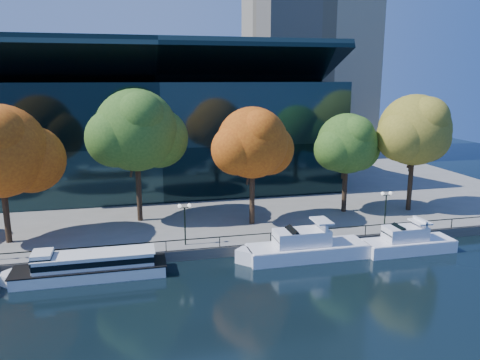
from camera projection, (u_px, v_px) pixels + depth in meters
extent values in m
plane|color=black|center=(227.00, 270.00, 41.11)|extent=(160.00, 160.00, 0.00)
cube|color=slate|center=(181.00, 179.00, 75.71)|extent=(90.00, 67.00, 1.00)
cube|color=#47443F|center=(220.00, 252.00, 43.90)|extent=(90.00, 0.25, 1.00)
cube|color=black|center=(220.00, 237.00, 43.78)|extent=(88.20, 0.08, 0.08)
cube|color=black|center=(220.00, 242.00, 43.89)|extent=(0.07, 0.07, 0.90)
cube|color=black|center=(156.00, 137.00, 68.93)|extent=(50.00, 24.00, 16.00)
cube|color=black|center=(155.00, 70.00, 63.09)|extent=(50.00, 17.14, 7.86)
cube|color=white|center=(91.00, 272.00, 39.48)|extent=(12.36, 3.00, 0.97)
cube|color=black|center=(90.00, 267.00, 39.37)|extent=(12.60, 3.06, 0.11)
cube|color=white|center=(12.00, 279.00, 38.11)|extent=(2.48, 2.48, 0.97)
cube|color=white|center=(95.00, 260.00, 39.35)|extent=(9.64, 2.46, 1.06)
cube|color=black|center=(95.00, 259.00, 39.34)|extent=(9.76, 2.52, 0.49)
cube|color=white|center=(95.00, 253.00, 39.23)|extent=(9.88, 2.58, 0.09)
cube|color=white|center=(43.00, 261.00, 38.37)|extent=(1.59, 2.10, 1.59)
cube|color=black|center=(42.00, 259.00, 38.34)|extent=(1.63, 2.16, 0.62)
cube|color=white|center=(307.00, 251.00, 43.75)|extent=(11.27, 3.22, 1.29)
cube|color=white|center=(249.00, 257.00, 42.49)|extent=(2.47, 2.47, 1.29)
cube|color=white|center=(307.00, 245.00, 43.60)|extent=(11.05, 3.16, 0.09)
cube|color=white|center=(302.00, 237.00, 43.31)|extent=(5.07, 2.42, 1.40)
cube|color=black|center=(287.00, 237.00, 42.96)|extent=(2.22, 2.32, 1.76)
cube|color=white|center=(321.00, 225.00, 43.52)|extent=(0.27, 2.51, 0.86)
cube|color=white|center=(322.00, 221.00, 43.43)|extent=(1.50, 2.51, 0.16)
cube|color=white|center=(408.00, 246.00, 45.34)|extent=(8.92, 2.78, 1.19)
cube|color=white|center=(366.00, 250.00, 44.35)|extent=(2.19, 2.19, 1.19)
cube|color=white|center=(409.00, 240.00, 45.21)|extent=(8.74, 2.72, 0.08)
cube|color=white|center=(405.00, 233.00, 44.95)|extent=(4.01, 2.08, 1.29)
cube|color=black|center=(395.00, 233.00, 44.67)|extent=(1.81, 2.00, 1.50)
cube|color=white|center=(420.00, 223.00, 45.09)|extent=(0.25, 2.16, 0.79)
cube|color=white|center=(420.00, 222.00, 45.07)|extent=(1.39, 2.16, 0.15)
cylinder|color=black|center=(6.00, 207.00, 44.43)|extent=(0.56, 0.56, 7.12)
cylinder|color=black|center=(9.00, 177.00, 44.13)|extent=(1.15, 1.73, 3.57)
sphere|color=#9B330C|center=(31.00, 159.00, 45.30)|extent=(6.56, 6.56, 6.56)
cylinder|color=black|center=(139.00, 185.00, 51.24)|extent=(0.56, 0.56, 8.05)
cylinder|color=black|center=(142.00, 156.00, 50.86)|extent=(1.25, 1.91, 4.02)
cylinder|color=black|center=(134.00, 160.00, 50.25)|extent=(1.15, 1.31, 3.59)
sphere|color=#2C551A|center=(136.00, 130.00, 49.94)|extent=(8.81, 8.81, 8.81)
sphere|color=#2C551A|center=(159.00, 138.00, 51.98)|extent=(6.61, 6.61, 6.61)
sphere|color=#2C551A|center=(115.00, 138.00, 48.76)|extent=(6.17, 6.17, 6.17)
sphere|color=#2C551A|center=(140.00, 117.00, 48.03)|extent=(5.29, 5.29, 5.29)
cylinder|color=black|center=(252.00, 192.00, 50.22)|extent=(0.56, 0.56, 7.10)
cylinder|color=black|center=(256.00, 166.00, 49.93)|extent=(1.15, 1.73, 3.56)
cylinder|color=black|center=(249.00, 169.00, 49.30)|extent=(1.05, 1.19, 3.18)
sphere|color=#9B330C|center=(252.00, 143.00, 49.08)|extent=(7.55, 7.55, 7.55)
sphere|color=#9B330C|center=(268.00, 149.00, 50.82)|extent=(5.66, 5.66, 5.66)
sphere|color=#9B330C|center=(236.00, 150.00, 48.06)|extent=(5.28, 5.28, 5.28)
sphere|color=#9B330C|center=(260.00, 132.00, 47.44)|extent=(4.53, 4.53, 4.53)
cylinder|color=black|center=(345.00, 185.00, 54.94)|extent=(0.56, 0.56, 6.50)
cylinder|color=black|center=(349.00, 163.00, 54.69)|extent=(1.08, 1.61, 3.26)
cylinder|color=black|center=(344.00, 166.00, 54.07)|extent=(0.99, 1.12, 2.92)
sphere|color=#2C551A|center=(347.00, 143.00, 53.89)|extent=(6.95, 6.95, 6.95)
sphere|color=#2C551A|center=(357.00, 149.00, 55.50)|extent=(5.22, 5.22, 5.22)
sphere|color=#2C551A|center=(335.00, 149.00, 52.96)|extent=(4.87, 4.87, 4.87)
sphere|color=#2C551A|center=(356.00, 134.00, 52.39)|extent=(4.17, 4.17, 4.17)
cylinder|color=black|center=(411.00, 178.00, 55.46)|extent=(0.56, 0.56, 7.68)
cylinder|color=black|center=(415.00, 153.00, 55.11)|extent=(1.21, 1.84, 3.84)
cylinder|color=black|center=(411.00, 156.00, 54.50)|extent=(1.11, 1.26, 3.43)
sphere|color=olive|center=(414.00, 130.00, 54.22)|extent=(8.25, 8.25, 8.25)
sphere|color=olive|center=(425.00, 137.00, 56.13)|extent=(6.19, 6.19, 6.19)
sphere|color=olive|center=(402.00, 137.00, 53.11)|extent=(5.77, 5.77, 5.77)
sphere|color=olive|center=(427.00, 119.00, 52.44)|extent=(4.95, 4.95, 4.95)
cylinder|color=black|center=(185.00, 227.00, 44.10)|extent=(0.14, 0.14, 3.60)
cube|color=black|center=(184.00, 208.00, 43.71)|extent=(0.90, 0.06, 0.06)
sphere|color=white|center=(180.00, 206.00, 43.56)|extent=(0.36, 0.36, 0.36)
sphere|color=white|center=(189.00, 205.00, 43.76)|extent=(0.36, 0.36, 0.36)
cylinder|color=black|center=(385.00, 212.00, 48.76)|extent=(0.14, 0.14, 3.60)
cube|color=black|center=(386.00, 195.00, 48.36)|extent=(0.90, 0.06, 0.06)
sphere|color=white|center=(383.00, 194.00, 48.22)|extent=(0.36, 0.36, 0.36)
sphere|color=white|center=(390.00, 193.00, 48.42)|extent=(0.36, 0.36, 0.36)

